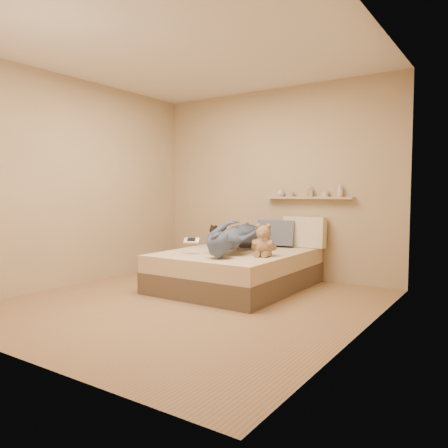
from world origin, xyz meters
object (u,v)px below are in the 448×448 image
Objects in this scene: bed at (237,269)px; game_console at (192,240)px; wall_shelf at (309,198)px; dark_plush at (214,237)px; person at (237,236)px; teddy_bear at (263,243)px; pillow_cream at (304,232)px; pillow_grey at (276,234)px.

bed is 9.70× the size of game_console.
wall_shelf is at bearing 59.08° from game_console.
person is at bearing -29.30° from dark_plush.
dark_plush is (-0.27, 0.85, -0.04)m from game_console.
bed is at bearing 82.11° from person.
game_console is 0.61m from person.
dark_plush is at bearing -42.58° from person.
game_console is at bearing -120.47° from bed.
dark_plush is 1.37m from wall_shelf.
person is (-0.48, 0.21, 0.04)m from teddy_bear.
pillow_cream is (0.83, 1.34, 0.04)m from game_console.
teddy_bear is at bearing -71.55° from pillow_grey.
pillow_cream is at bearing 57.30° from bed.
pillow_cream is at bearing 86.94° from teddy_bear.
person is 1.15m from wall_shelf.
person is at bearing 156.58° from teddy_bear.
game_console is 0.39× the size of pillow_grey.
bed is at bearing 59.53° from game_console.
wall_shelf reaches higher than pillow_grey.
pillow_cream is (1.10, 0.49, 0.08)m from dark_plush.
bed is 0.71m from game_console.
game_console is at bearing -72.28° from dark_plush.
wall_shelf is (0.02, 0.08, 0.45)m from pillow_cream.
bed is 5.12× the size of teddy_bear.
dark_plush is 0.66m from person.
teddy_bear is at bearing 22.29° from game_console.
teddy_bear is at bearing -93.06° from pillow_cream.
person reaches higher than bed.
dark_plush reaches higher than bed.
bed is 0.82m from pillow_grey.
person is at bearing -121.69° from wall_shelf.
teddy_bear is 1.21m from wall_shelf.
teddy_bear is 0.68× the size of pillow_cream.
pillow_grey is (-0.35, -0.14, -0.03)m from pillow_cream.
pillow_cream reaches higher than pillow_grey.
pillow_cream is at bearing 21.87° from pillow_grey.
pillow_grey is (0.48, 1.20, 0.01)m from game_console.
teddy_bear is 0.74× the size of pillow_grey.
bed is at bearing -30.43° from dark_plush.
wall_shelf reaches higher than teddy_bear.
teddy_bear is 1.33× the size of dark_plush.
game_console is 0.12× the size of person.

